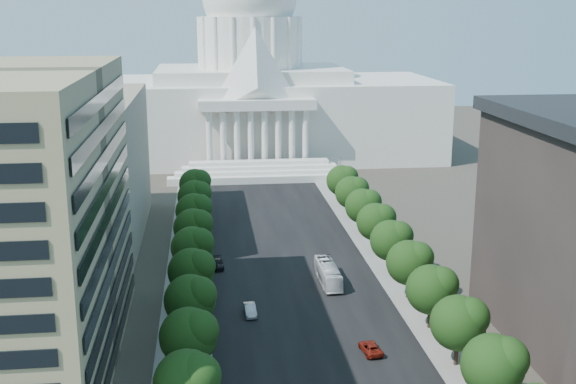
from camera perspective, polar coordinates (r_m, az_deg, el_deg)
name	(u,v)px	position (r m, az deg, el deg)	size (l,w,h in m)	color
road_asphalt	(282,245)	(148.91, -0.46, -4.22)	(30.00, 260.00, 0.01)	black
sidewalk_left	(189,249)	(148.20, -7.80, -4.45)	(8.00, 260.00, 0.02)	gray
sidewalk_right	(373,242)	(152.01, 6.70, -3.93)	(8.00, 260.00, 0.02)	gray
capitol	(251,95)	(237.40, -2.95, 7.64)	(120.00, 56.00, 73.00)	white
office_block_left_far	(46,169)	(157.34, -18.55, 1.70)	(38.00, 52.00, 30.00)	gray
tree_l_b	(189,381)	(84.69, -7.80, -14.59)	(7.79, 7.60, 9.97)	#33261C
tree_l_c	(191,335)	(95.39, -7.67, -11.12)	(7.79, 7.60, 9.97)	#33261C
tree_l_d	(192,299)	(106.37, -7.58, -8.37)	(7.79, 7.60, 9.97)	#33261C
tree_l_e	(193,270)	(117.55, -7.50, -6.13)	(7.79, 7.60, 9.97)	#33261C
tree_l_f	(194,246)	(128.87, -7.44, -4.29)	(7.79, 7.60, 9.97)	#33261C
tree_l_g	(195,227)	(140.31, -7.39, -2.74)	(7.79, 7.60, 9.97)	#33261C
tree_l_h	(195,210)	(151.83, -7.34, -1.43)	(7.79, 7.60, 9.97)	#33261C
tree_l_i	(196,196)	(163.43, -7.30, -0.30)	(7.79, 7.60, 9.97)	#33261C
tree_l_j	(196,183)	(175.07, -7.27, 0.67)	(7.79, 7.60, 9.97)	#33261C
tree_r_b	(496,364)	(91.00, 16.13, -12.90)	(7.79, 7.60, 9.97)	#33261C
tree_r_c	(461,321)	(101.04, 13.52, -9.91)	(7.79, 7.60, 9.97)	#33261C
tree_r_d	(433,288)	(111.46, 11.42, -7.46)	(7.79, 7.60, 9.97)	#33261C
tree_r_e	(411,261)	(122.17, 9.70, -5.42)	(7.79, 7.60, 9.97)	#33261C
tree_r_f	(393,239)	(133.11, 8.28, -3.71)	(7.79, 7.60, 9.97)	#33261C
tree_r_g	(377,221)	(144.21, 7.07, -2.26)	(7.79, 7.60, 9.97)	#33261C
tree_r_h	(364,205)	(155.44, 6.04, -1.02)	(7.79, 7.60, 9.97)	#33261C
tree_r_i	(353,191)	(166.79, 5.15, 0.05)	(7.79, 7.60, 9.97)	#33261C
tree_r_j	(343,180)	(178.21, 4.38, 0.99)	(7.79, 7.60, 9.97)	#33261C
streetlight_b	(474,328)	(101.14, 14.50, -10.34)	(2.61, 0.44, 9.00)	gray
streetlight_c	(420,264)	(122.99, 10.37, -5.63)	(2.61, 0.44, 9.00)	gray
streetlight_d	(383,222)	(145.87, 7.55, -2.35)	(2.61, 0.44, 9.00)	gray
streetlight_e	(358,192)	(169.34, 5.52, 0.04)	(2.61, 0.44, 9.00)	gray
streetlight_f	(338,169)	(193.20, 3.98, 1.84)	(2.61, 0.44, 9.00)	gray
car_silver	(250,310)	(116.09, -3.01, -9.29)	(1.75, 5.01, 1.65)	#A3A4AB
car_red	(370,348)	(104.76, 6.53, -12.15)	(2.39, 5.18, 1.44)	maroon
car_dark_b	(218,264)	(136.57, -5.58, -5.68)	(2.19, 5.39, 1.56)	black
city_bus	(328,273)	(128.58, 3.18, -6.45)	(2.96, 12.67, 3.53)	silver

